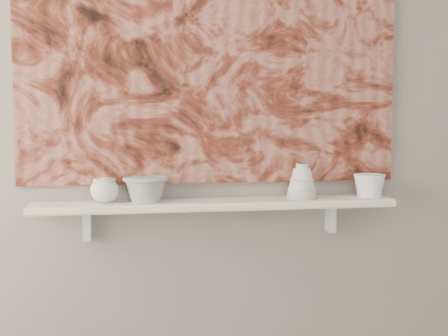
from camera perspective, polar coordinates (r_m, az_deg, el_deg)
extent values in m
plane|color=gray|center=(2.48, -1.17, 6.98)|extent=(3.60, 0.00, 3.60)
cube|color=silver|center=(2.41, -0.81, -3.33)|extent=(1.40, 0.18, 0.03)
cube|color=#F6E8A4|center=(2.32, -0.46, -3.66)|extent=(1.40, 0.01, 0.02)
cube|color=silver|center=(2.46, -12.43, -5.04)|extent=(0.03, 0.06, 0.12)
cube|color=silver|center=(2.60, 9.71, -4.45)|extent=(0.03, 0.06, 0.12)
cube|color=maroon|center=(2.48, -1.12, 11.38)|extent=(1.50, 0.02, 1.10)
cube|color=black|center=(2.56, 8.96, 4.22)|extent=(0.09, 0.00, 0.08)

